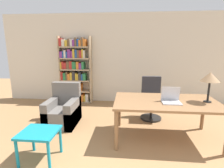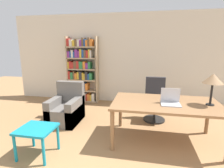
{
  "view_description": "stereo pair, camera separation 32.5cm",
  "coord_description": "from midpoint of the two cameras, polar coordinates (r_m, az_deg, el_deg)",
  "views": [
    {
      "loc": [
        -0.08,
        -0.87,
        1.72
      ],
      "look_at": [
        -0.4,
        2.47,
        1.0
      ],
      "focal_mm": 28.0,
      "sensor_mm": 36.0,
      "label": 1
    },
    {
      "loc": [
        0.24,
        -0.82,
        1.72
      ],
      "look_at": [
        -0.4,
        2.47,
        1.0
      ],
      "focal_mm": 28.0,
      "sensor_mm": 36.0,
      "label": 2
    }
  ],
  "objects": [
    {
      "name": "wall_back",
      "position": [
        5.39,
        4.61,
        8.11
      ],
      "size": [
        8.0,
        0.06,
        2.7
      ],
      "color": "beige",
      "rests_on": "ground_plane"
    },
    {
      "name": "laptop",
      "position": [
        3.22,
        16.0,
        -4.82
      ],
      "size": [
        0.32,
        0.26,
        0.27
      ],
      "color": "#B2B2B7",
      "rests_on": "desk"
    },
    {
      "name": "table_lamp",
      "position": [
        3.39,
        27.09,
        1.82
      ],
      "size": [
        0.32,
        0.32,
        0.54
      ],
      "color": "black",
      "rests_on": "desk"
    },
    {
      "name": "bookshelf",
      "position": [
        5.55,
        -13.86,
        4.05
      ],
      "size": [
        0.98,
        0.28,
        2.03
      ],
      "color": "tan",
      "rests_on": "ground_plane"
    },
    {
      "name": "office_chair",
      "position": [
        4.32,
        10.59,
        -4.97
      ],
      "size": [
        0.5,
        0.5,
        1.01
      ],
      "color": "black",
      "rests_on": "ground_plane"
    },
    {
      "name": "armchair",
      "position": [
        4.2,
        -17.78,
        -8.47
      ],
      "size": [
        0.65,
        0.8,
        0.9
      ],
      "color": "#66605B",
      "rests_on": "ground_plane"
    },
    {
      "name": "side_table_blue",
      "position": [
        3.03,
        -25.65,
        -15.13
      ],
      "size": [
        0.55,
        0.5,
        0.47
      ],
      "color": "teal",
      "rests_on": "ground_plane"
    },
    {
      "name": "desk",
      "position": [
        3.33,
        14.47,
        -6.6
      ],
      "size": [
        1.87,
        1.06,
        0.75
      ],
      "color": "olive",
      "rests_on": "ground_plane"
    }
  ]
}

